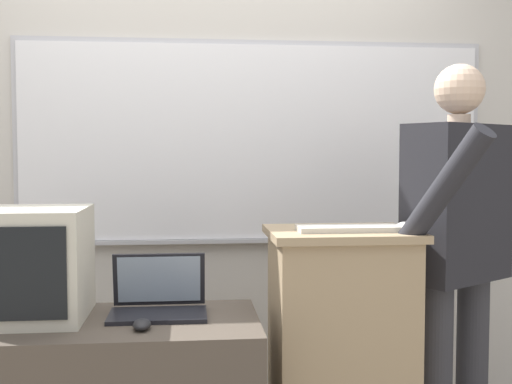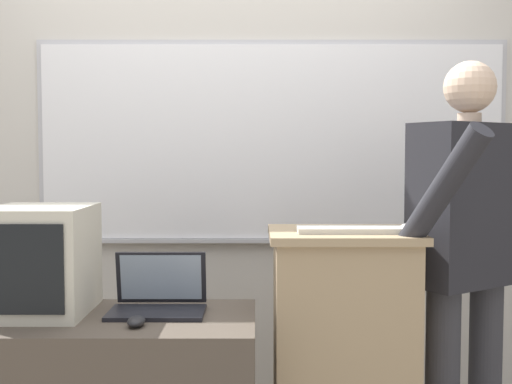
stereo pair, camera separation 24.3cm
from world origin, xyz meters
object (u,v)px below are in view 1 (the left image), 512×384
Objects in this scene: wireless_keyboard at (350,229)px; laptop at (159,298)px; crt_monitor at (36,264)px; lectern_podium at (340,364)px; computer_mouse_by_keyboard at (406,226)px; computer_mouse_by_laptop at (142,325)px; person_presenter at (457,241)px.

laptop is at bearing 178.46° from wireless_keyboard.
crt_monitor is (-0.43, -0.02, 0.14)m from laptop.
lectern_podium is 0.59m from computer_mouse_by_keyboard.
wireless_keyboard is at bearing 14.45° from computer_mouse_by_laptop.
laptop reaches higher than computer_mouse_by_laptop.
computer_mouse_by_laptop is at bearing -169.41° from computer_mouse_by_keyboard.
computer_mouse_by_laptop is 1.00× the size of computer_mouse_by_keyboard.
crt_monitor is at bearing -176.82° from lectern_podium.
crt_monitor reaches higher than computer_mouse_by_keyboard.
laptop is (-1.18, -0.11, -0.18)m from person_presenter.
computer_mouse_by_keyboard is at bearing -3.97° from wireless_keyboard.
person_presenter is 4.18× the size of crt_monitor.
person_presenter is at bearing 28.38° from computer_mouse_by_keyboard.
lectern_podium is 3.01× the size of laptop.
wireless_keyboard is 3.93× the size of computer_mouse_by_laptop.
lectern_podium is 10.49× the size of computer_mouse_by_keyboard.
crt_monitor is at bearing -179.71° from wireless_keyboard.
computer_mouse_by_laptop is at bearing -26.15° from crt_monitor.
computer_mouse_by_laptop is (-0.75, -0.19, -0.29)m from wireless_keyboard.
computer_mouse_by_keyboard reaches higher than lectern_podium.
person_presenter is 16.92× the size of computer_mouse_by_laptop.
lectern_podium is 0.68m from person_presenter.
crt_monitor is at bearing 151.92° from person_presenter.
lectern_podium is 0.75m from laptop.
laptop is 0.22m from computer_mouse_by_laptop.
computer_mouse_by_laptop is at bearing -161.15° from lectern_podium.
crt_monitor is at bearing 179.63° from computer_mouse_by_keyboard.
crt_monitor is (-1.14, -0.01, -0.11)m from wireless_keyboard.
laptop is 3.48× the size of computer_mouse_by_keyboard.
person_presenter is at bearing 4.75° from crt_monitor.
lectern_podium reaches higher than computer_mouse_by_laptop.
person_presenter is 1.62m from crt_monitor.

